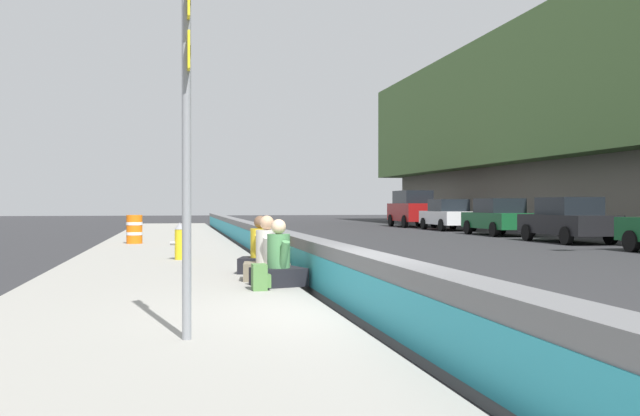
{
  "coord_description": "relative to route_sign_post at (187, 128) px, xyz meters",
  "views": [
    {
      "loc": [
        -8.38,
        2.38,
        1.47
      ],
      "look_at": [
        6.57,
        -0.69,
        1.38
      ],
      "focal_mm": 39.64,
      "sensor_mm": 36.0,
      "label": 1
    }
  ],
  "objects": [
    {
      "name": "ground_plane",
      "position": [
        1.36,
        -2.27,
        -2.21
      ],
      "size": [
        160.0,
        160.0,
        0.0
      ],
      "primitive_type": "plane",
      "color": "#2B2B2D",
      "rests_on": "ground"
    },
    {
      "name": "sidewalk_strip",
      "position": [
        1.36,
        0.38,
        -2.14
      ],
      "size": [
        80.0,
        4.4,
        0.14
      ],
      "primitive_type": "cube",
      "color": "gray",
      "rests_on": "ground_plane"
    },
    {
      "name": "jersey_barrier",
      "position": [
        1.36,
        -2.26,
        -1.79
      ],
      "size": [
        76.0,
        0.45,
        0.85
      ],
      "color": "slate",
      "rests_on": "ground_plane"
    },
    {
      "name": "route_sign_post",
      "position": [
        0.0,
        0.0,
        0.0
      ],
      "size": [
        0.44,
        0.09,
        3.6
      ],
      "color": "gray",
      "rests_on": "sidewalk_strip"
    },
    {
      "name": "fire_hydrant",
      "position": [
        10.03,
        0.01,
        -1.62
      ],
      "size": [
        0.26,
        0.46,
        0.88
      ],
      "color": "gold",
      "rests_on": "sidewalk_strip"
    },
    {
      "name": "seated_person_foreground",
      "position": [
        4.29,
        -1.52,
        -1.73
      ],
      "size": [
        0.85,
        0.93,
        1.08
      ],
      "color": "black",
      "rests_on": "sidewalk_strip"
    },
    {
      "name": "seated_person_middle",
      "position": [
        5.2,
        -1.45,
        -1.72
      ],
      "size": [
        0.78,
        0.89,
        1.12
      ],
      "color": "#706651",
      "rests_on": "sidewalk_strip"
    },
    {
      "name": "seated_person_rear",
      "position": [
        6.46,
        -1.48,
        -1.73
      ],
      "size": [
        0.85,
        0.93,
        1.1
      ],
      "color": "black",
      "rests_on": "sidewalk_strip"
    },
    {
      "name": "backpack",
      "position": [
        3.78,
        -1.16,
        -1.88
      ],
      "size": [
        0.32,
        0.28,
        0.4
      ],
      "color": "#4C7A3D",
      "rests_on": "sidewalk_strip"
    },
    {
      "name": "construction_barrel",
      "position": [
        17.19,
        1.45,
        -1.59
      ],
      "size": [
        0.54,
        0.54,
        0.95
      ],
      "color": "orange",
      "rests_on": "sidewalk_strip"
    },
    {
      "name": "parked_car_fourth",
      "position": [
        17.05,
        -14.32,
        -1.35
      ],
      "size": [
        4.52,
        1.98,
        1.71
      ],
      "color": "black",
      "rests_on": "ground_plane"
    },
    {
      "name": "parked_car_midline",
      "position": [
        23.23,
        -14.51,
        -1.35
      ],
      "size": [
        4.52,
        1.98,
        1.71
      ],
      "color": "#145128",
      "rests_on": "ground_plane"
    },
    {
      "name": "parked_car_far",
      "position": [
        29.58,
        -14.58,
        -1.35
      ],
      "size": [
        4.53,
        2.01,
        1.71
      ],
      "color": "silver",
      "rests_on": "ground_plane"
    },
    {
      "name": "parked_car_farther",
      "position": [
        35.22,
        -14.46,
        -1.03
      ],
      "size": [
        4.85,
        2.17,
        2.28
      ],
      "color": "maroon",
      "rests_on": "ground_plane"
    }
  ]
}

